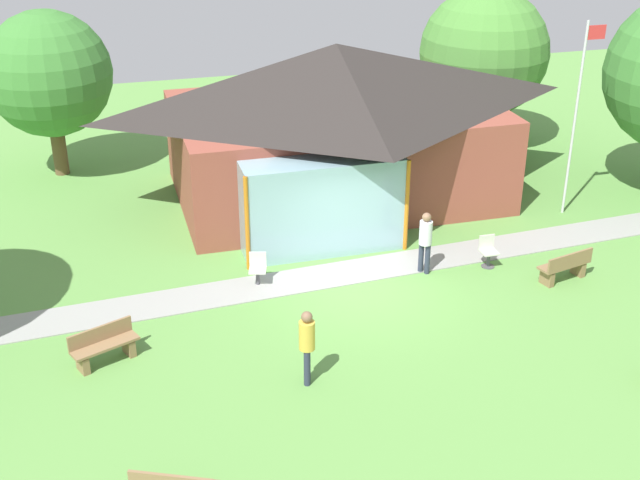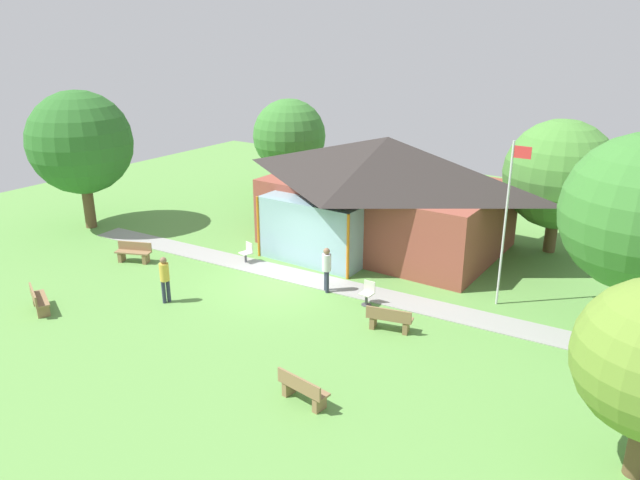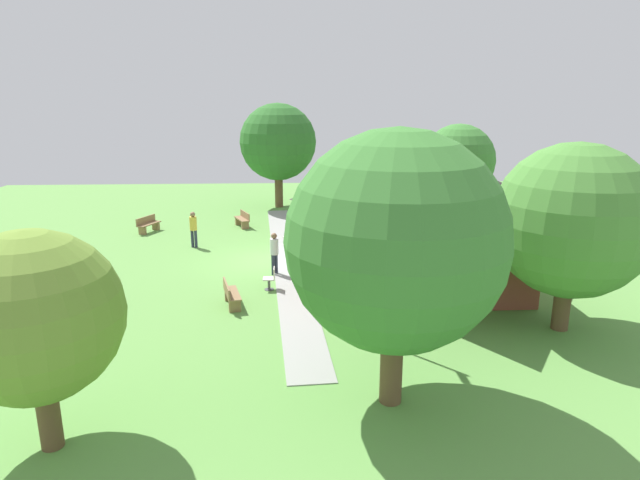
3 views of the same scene
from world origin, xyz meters
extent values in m
plane|color=#609947|center=(0.00, 0.00, 0.00)|extent=(44.00, 44.00, 0.00)
cube|color=brown|center=(1.13, 6.40, 1.48)|extent=(9.95, 6.44, 2.96)
pyramid|color=#2D2826|center=(1.13, 6.40, 3.93)|extent=(10.95, 7.44, 1.93)
cube|color=#8CB2BF|center=(-0.37, 2.58, 1.33)|extent=(4.48, 1.20, 2.67)
cylinder|color=orange|center=(-2.60, 1.98, 1.33)|extent=(0.12, 0.12, 2.67)
cylinder|color=orange|center=(1.87, 1.98, 1.33)|extent=(0.12, 0.12, 2.67)
cube|color=#999993|center=(0.00, 1.03, 0.01)|extent=(21.46, 2.71, 0.03)
cylinder|color=silver|center=(7.48, 3.05, 2.94)|extent=(0.08, 0.08, 5.88)
cube|color=red|center=(7.78, 3.05, 5.53)|extent=(0.60, 0.02, 0.40)
cube|color=olive|center=(5.22, -0.84, 0.45)|extent=(1.56, 0.79, 0.06)
cube|color=olive|center=(4.68, -0.97, 0.20)|extent=(0.25, 0.43, 0.39)
cube|color=olive|center=(5.75, -0.71, 0.20)|extent=(0.25, 0.43, 0.39)
cube|color=olive|center=(5.26, -1.02, 0.66)|extent=(1.47, 0.42, 0.36)
cube|color=olive|center=(-6.51, -1.56, 0.45)|extent=(1.55, 0.99, 0.06)
cube|color=olive|center=(-6.00, -1.35, 0.20)|extent=(0.30, 0.43, 0.39)
cube|color=olive|center=(-7.02, -1.78, 0.20)|extent=(0.30, 0.43, 0.39)
cube|color=olive|center=(-6.58, -1.39, 0.66)|extent=(1.41, 0.64, 0.36)
cube|color=beige|center=(-2.55, 1.02, 0.44)|extent=(0.54, 0.54, 0.04)
cube|color=beige|center=(-2.50, 1.21, 0.66)|extent=(0.43, 0.16, 0.40)
cylinder|color=#4C4C51|center=(-2.55, 1.02, 0.21)|extent=(0.10, 0.10, 0.42)
cylinder|color=#4C4C51|center=(-2.55, 1.02, 0.01)|extent=(0.36, 0.36, 0.02)
cube|color=beige|center=(3.66, 0.36, 0.44)|extent=(0.44, 0.44, 0.04)
cube|color=beige|center=(3.66, 0.56, 0.66)|extent=(0.44, 0.04, 0.40)
cylinder|color=#4C4C51|center=(3.66, 0.36, 0.21)|extent=(0.10, 0.10, 0.42)
cylinder|color=#4C4C51|center=(3.66, 0.36, 0.01)|extent=(0.36, 0.36, 0.02)
cylinder|color=#2D3347|center=(-2.44, -3.56, 0.42)|extent=(0.14, 0.14, 0.85)
cylinder|color=#2D3347|center=(-2.39, -3.39, 0.42)|extent=(0.14, 0.14, 0.85)
cylinder|color=gold|center=(-2.42, -3.47, 1.18)|extent=(0.34, 0.34, 0.65)
sphere|color=#846047|center=(-2.42, -3.47, 1.62)|extent=(0.24, 0.24, 0.24)
cylinder|color=#2D3347|center=(1.78, 0.57, 0.42)|extent=(0.14, 0.14, 0.85)
cylinder|color=#2D3347|center=(1.92, 0.46, 0.42)|extent=(0.14, 0.14, 0.85)
cylinder|color=silver|center=(1.85, 0.51, 1.18)|extent=(0.34, 0.34, 0.65)
sphere|color=#846047|center=(1.85, 0.51, 1.62)|extent=(0.24, 0.24, 0.24)
cylinder|color=brown|center=(7.64, 9.59, 0.86)|extent=(0.51, 0.51, 1.73)
sphere|color=#4C8C38|center=(7.64, 9.59, 3.47)|extent=(4.65, 4.65, 4.65)
cylinder|color=brown|center=(-7.43, 10.68, 0.97)|extent=(0.49, 0.49, 1.94)
sphere|color=#3D7F33|center=(-7.43, 10.68, 3.49)|extent=(4.14, 4.14, 4.14)
camera|label=1|loc=(-6.14, -17.82, 10.56)|focal=47.10mm
camera|label=2|loc=(13.14, -16.62, 9.43)|focal=33.67mm
camera|label=3|loc=(22.91, 1.32, 7.07)|focal=30.37mm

